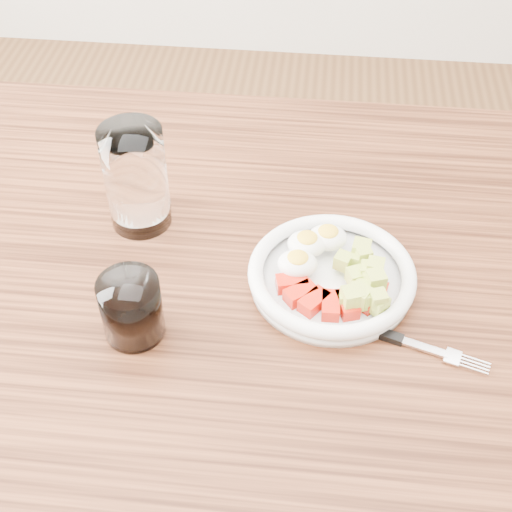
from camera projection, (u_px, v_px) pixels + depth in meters
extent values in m
cube|color=brown|center=(262.00, 287.00, 0.99)|extent=(1.50, 0.90, 0.04)
cylinder|color=white|center=(331.00, 281.00, 0.96)|extent=(0.22, 0.22, 0.01)
torus|color=white|center=(332.00, 273.00, 0.95)|extent=(0.23, 0.23, 0.02)
cube|color=red|center=(292.00, 283.00, 0.94)|extent=(0.05, 0.03, 0.02)
cube|color=red|center=(300.00, 294.00, 0.92)|extent=(0.05, 0.04, 0.02)
cube|color=red|center=(314.00, 302.00, 0.91)|extent=(0.04, 0.05, 0.02)
cube|color=red|center=(330.00, 306.00, 0.91)|extent=(0.02, 0.04, 0.02)
cube|color=red|center=(347.00, 304.00, 0.91)|extent=(0.03, 0.05, 0.02)
cube|color=red|center=(362.00, 299.00, 0.92)|extent=(0.05, 0.04, 0.02)
cube|color=red|center=(371.00, 289.00, 0.93)|extent=(0.05, 0.03, 0.02)
ellipsoid|color=white|center=(307.00, 244.00, 0.97)|extent=(0.05, 0.05, 0.03)
ellipsoid|color=yellow|center=(307.00, 238.00, 0.97)|extent=(0.03, 0.03, 0.01)
ellipsoid|color=white|center=(328.00, 238.00, 0.98)|extent=(0.05, 0.05, 0.03)
ellipsoid|color=yellow|center=(328.00, 231.00, 0.97)|extent=(0.03, 0.03, 0.01)
ellipsoid|color=white|center=(298.00, 264.00, 0.95)|extent=(0.05, 0.05, 0.03)
ellipsoid|color=yellow|center=(298.00, 257.00, 0.94)|extent=(0.03, 0.03, 0.01)
cube|color=#B5BC48|center=(348.00, 299.00, 0.91)|extent=(0.02, 0.02, 0.02)
cube|color=#B5BC48|center=(361.00, 250.00, 0.95)|extent=(0.03, 0.03, 0.02)
cube|color=#B5BC48|center=(369.00, 271.00, 0.93)|extent=(0.02, 0.02, 0.02)
cube|color=#B5BC48|center=(363.00, 289.00, 0.92)|extent=(0.02, 0.02, 0.02)
cube|color=#B5BC48|center=(378.00, 304.00, 0.90)|extent=(0.03, 0.03, 0.02)
cube|color=#B5BC48|center=(343.00, 261.00, 0.95)|extent=(0.03, 0.03, 0.02)
cube|color=#B5BC48|center=(368.00, 275.00, 0.93)|extent=(0.03, 0.03, 0.02)
cube|color=#B5BC48|center=(357.00, 260.00, 0.95)|extent=(0.02, 0.02, 0.02)
cube|color=#B5BC48|center=(362.00, 298.00, 0.90)|extent=(0.03, 0.03, 0.02)
cube|color=#B5BC48|center=(375.00, 267.00, 0.93)|extent=(0.02, 0.02, 0.02)
cube|color=#B5BC48|center=(362.00, 294.00, 0.91)|extent=(0.03, 0.03, 0.02)
cube|color=#B5BC48|center=(378.00, 299.00, 0.89)|extent=(0.03, 0.03, 0.02)
cube|color=#B5BC48|center=(356.00, 277.00, 0.93)|extent=(0.03, 0.03, 0.02)
cube|color=#B5BC48|center=(352.00, 297.00, 0.90)|extent=(0.03, 0.03, 0.02)
cube|color=#B5BC48|center=(363.00, 254.00, 0.95)|extent=(0.03, 0.03, 0.02)
cube|color=#B5BC48|center=(360.00, 296.00, 0.90)|extent=(0.03, 0.03, 0.02)
cube|color=#B5BC48|center=(376.00, 280.00, 0.91)|extent=(0.03, 0.03, 0.02)
cube|color=black|center=(365.00, 328.00, 0.91)|extent=(0.10, 0.04, 0.01)
cube|color=silver|center=(426.00, 348.00, 0.88)|extent=(0.06, 0.03, 0.00)
cube|color=silver|center=(453.00, 357.00, 0.87)|extent=(0.03, 0.03, 0.00)
cylinder|color=silver|center=(474.00, 369.00, 0.86)|extent=(0.03, 0.01, 0.00)
cylinder|color=silver|center=(474.00, 366.00, 0.86)|extent=(0.03, 0.01, 0.00)
cylinder|color=silver|center=(475.00, 363.00, 0.87)|extent=(0.03, 0.01, 0.00)
cylinder|color=silver|center=(476.00, 359.00, 0.87)|extent=(0.03, 0.01, 0.00)
cylinder|color=white|center=(136.00, 178.00, 1.00)|extent=(0.09, 0.09, 0.16)
cylinder|color=white|center=(131.00, 308.00, 0.88)|extent=(0.08, 0.08, 0.09)
cylinder|color=black|center=(132.00, 309.00, 0.88)|extent=(0.07, 0.07, 0.07)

